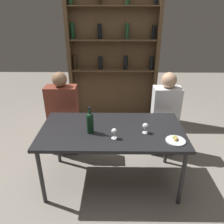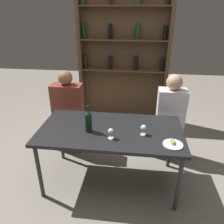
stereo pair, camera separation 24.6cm
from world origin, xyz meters
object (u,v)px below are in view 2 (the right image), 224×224
Objects in this scene: food_plate_0 at (173,144)px; seated_person_left at (69,115)px; wine_glass_1 at (111,132)px; wine_bottle at (88,121)px; wine_glass_0 at (144,128)px; seated_person_right at (170,120)px.

seated_person_left is at bearing 147.45° from food_plate_0.
wine_bottle is at bearing 155.92° from wine_glass_1.
seated_person_right is at bearing 61.86° from wine_glass_0.
seated_person_left reaches higher than wine_glass_1.
wine_glass_1 is 0.62m from food_plate_0.
seated_person_right is (0.08, 0.85, -0.17)m from food_plate_0.
food_plate_0 is 0.87m from seated_person_right.
wine_glass_1 is 0.10× the size of seated_person_right.
wine_glass_0 is 1.00× the size of wine_glass_1.
wine_bottle is 1.51× the size of food_plate_0.
wine_glass_0 is 1.27m from seated_person_left.
wine_glass_1 is at bearing -160.96° from wine_glass_0.
seated_person_left is (-0.46, 0.69, -0.30)m from wine_bottle.
wine_glass_0 is at bearing -0.05° from wine_bottle.
wine_glass_0 is 0.35m from wine_glass_1.
wine_bottle is 0.25× the size of seated_person_right.
wine_bottle is 2.62× the size of wine_glass_1.
wine_bottle is at bearing -56.62° from seated_person_left.
wine_bottle is 0.59m from wine_glass_0.
seated_person_left is at bearing 123.38° from wine_bottle.
wine_bottle is 0.28m from wine_glass_1.
wine_glass_0 is at bearing -118.14° from seated_person_right.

